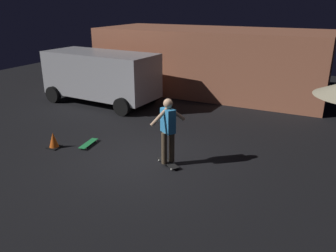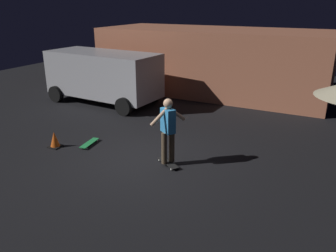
{
  "view_description": "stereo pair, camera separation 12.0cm",
  "coord_description": "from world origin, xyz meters",
  "px_view_note": "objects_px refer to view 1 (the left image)",
  "views": [
    {
      "loc": [
        4.23,
        -7.03,
        3.91
      ],
      "look_at": [
        0.73,
        0.01,
        1.05
      ],
      "focal_mm": 36.73,
      "sensor_mm": 36.0,
      "label": 1
    },
    {
      "loc": [
        4.34,
        -6.98,
        3.91
      ],
      "look_at": [
        0.73,
        0.01,
        1.05
      ],
      "focal_mm": 36.73,
      "sensor_mm": 36.0,
      "label": 2
    }
  ],
  "objects_px": {
    "traffic_cone": "(54,141)",
    "skater": "(168,127)",
    "parked_van": "(101,74)",
    "skateboard_ridden": "(168,163)",
    "skateboard_spare": "(89,144)"
  },
  "relations": [
    {
      "from": "skateboard_ridden",
      "to": "skater",
      "type": "bearing_deg",
      "value": 179.1
    },
    {
      "from": "traffic_cone",
      "to": "skater",
      "type": "bearing_deg",
      "value": 7.8
    },
    {
      "from": "skateboard_ridden",
      "to": "traffic_cone",
      "type": "height_order",
      "value": "traffic_cone"
    },
    {
      "from": "skateboard_ridden",
      "to": "skater",
      "type": "xyz_separation_m",
      "value": [
        -0.0,
        0.0,
        0.98
      ]
    },
    {
      "from": "skateboard_spare",
      "to": "traffic_cone",
      "type": "xyz_separation_m",
      "value": [
        -0.77,
        -0.57,
        0.16
      ]
    },
    {
      "from": "skateboard_spare",
      "to": "skater",
      "type": "bearing_deg",
      "value": -2.25
    },
    {
      "from": "skater",
      "to": "traffic_cone",
      "type": "distance_m",
      "value": 3.51
    },
    {
      "from": "parked_van",
      "to": "skateboard_spare",
      "type": "relative_size",
      "value": 5.88
    },
    {
      "from": "parked_van",
      "to": "skateboard_spare",
      "type": "height_order",
      "value": "parked_van"
    },
    {
      "from": "skateboard_spare",
      "to": "skater",
      "type": "relative_size",
      "value": 0.48
    },
    {
      "from": "parked_van",
      "to": "traffic_cone",
      "type": "xyz_separation_m",
      "value": [
        1.59,
        -4.41,
        -0.95
      ]
    },
    {
      "from": "parked_van",
      "to": "skateboard_ridden",
      "type": "height_order",
      "value": "parked_van"
    },
    {
      "from": "skateboard_ridden",
      "to": "skater",
      "type": "height_order",
      "value": "skater"
    },
    {
      "from": "skateboard_spare",
      "to": "traffic_cone",
      "type": "bearing_deg",
      "value": -143.6
    },
    {
      "from": "skateboard_ridden",
      "to": "skater",
      "type": "relative_size",
      "value": 0.46
    }
  ]
}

